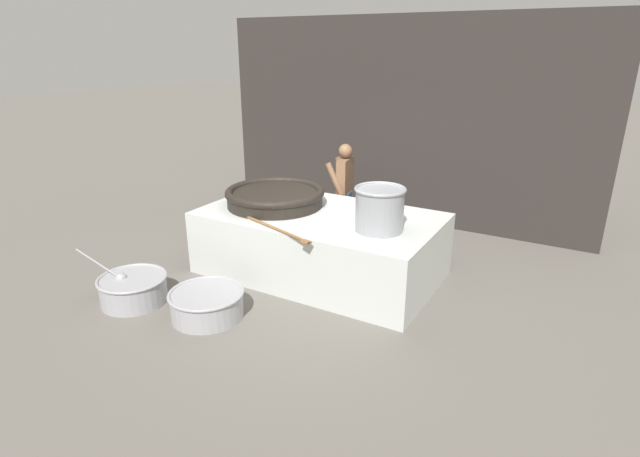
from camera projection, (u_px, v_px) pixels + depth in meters
name	position (u px, v px, depth m)	size (l,w,h in m)	color
ground_plane	(320.00, 272.00, 7.43)	(60.00, 60.00, 0.00)	#666059
back_wall	(400.00, 122.00, 9.19)	(7.17, 0.24, 3.69)	#2D2826
hearth_platform	(320.00, 243.00, 7.27)	(3.36, 1.91, 0.92)	silver
giant_wok_near	(275.00, 196.00, 7.43)	(1.48, 1.48, 0.26)	black
stock_pot	(380.00, 208.00, 6.37)	(0.66, 0.66, 0.57)	gray
stirring_paddle	(275.00, 228.00, 6.47)	(1.42, 0.51, 0.04)	brown
cook	(344.00, 188.00, 8.45)	(0.43, 0.64, 1.65)	brown
prep_bowl_vegetables	(133.00, 288.00, 6.52)	(1.10, 0.89, 0.72)	#9E9EA3
prep_bowl_meat	(207.00, 303.00, 6.17)	(0.94, 0.94, 0.34)	#9E9EA3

